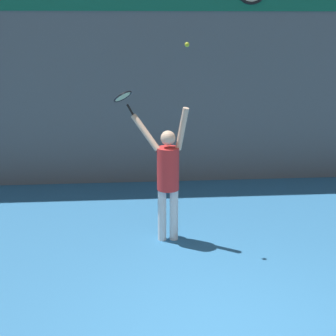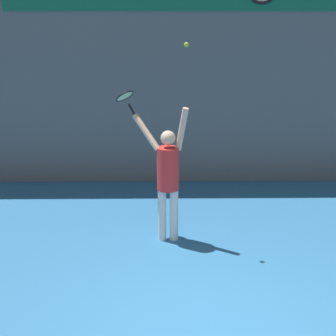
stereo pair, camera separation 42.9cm
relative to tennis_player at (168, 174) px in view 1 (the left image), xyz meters
The scene contains 4 objects.
back_wall 3.23m from the tennis_player, 80.47° to the left, with size 18.00×0.10×5.00m.
tennis_player is the anchor object (origin of this frame).
tennis_racket 1.32m from the tennis_player, 148.05° to the left, with size 0.39×0.40×0.38m.
tennis_ball 1.90m from the tennis_player, 29.73° to the right, with size 0.06×0.06×0.06m.
Camera 1 is at (-0.99, -3.95, 3.21)m, focal length 50.00 mm.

